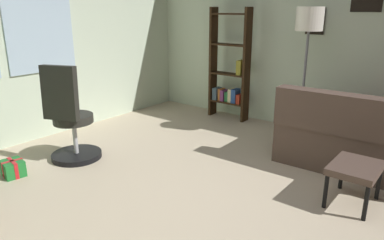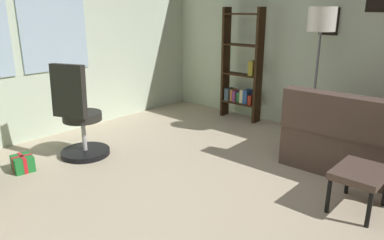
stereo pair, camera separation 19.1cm
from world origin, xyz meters
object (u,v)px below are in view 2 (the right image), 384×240
at_px(footstool, 360,175).
at_px(bookshelf, 242,72).
at_px(floor_lamp, 321,31).
at_px(office_chair, 79,122).
at_px(gift_box_green, 23,163).

bearing_deg(footstool, bookshelf, 56.06).
height_order(footstool, floor_lamp, floor_lamp).
xyz_separation_m(footstool, office_chair, (-0.96, 2.76, 0.11)).
height_order(footstool, gift_box_green, footstool).
bearing_deg(office_chair, footstool, -70.72).
distance_m(footstool, floor_lamp, 1.95).
bearing_deg(office_chair, gift_box_green, 167.77).
distance_m(footstool, bookshelf, 2.78).
relative_size(footstool, bookshelf, 0.30).
distance_m(footstool, office_chair, 2.92).
distance_m(gift_box_green, bookshelf, 3.25).
bearing_deg(gift_box_green, footstool, -61.21).
xyz_separation_m(gift_box_green, office_chair, (0.62, -0.14, 0.35)).
bearing_deg(office_chair, bookshelf, -10.72).
relative_size(office_chair, bookshelf, 0.65).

